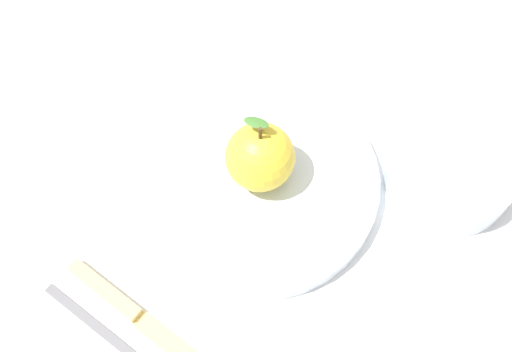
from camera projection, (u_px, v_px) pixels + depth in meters
ground_plane at (246, 211)px, 0.63m from camera, size 2.40×2.40×0.00m
dinner_plate at (256, 180)px, 0.63m from camera, size 0.25×0.25×0.02m
apple at (260, 157)px, 0.59m from camera, size 0.07×0.07×0.08m
side_bowl at (451, 171)px, 0.62m from camera, size 0.13×0.13×0.04m
knife at (141, 320)px, 0.57m from camera, size 0.20×0.13×0.01m
linen_napkin at (314, 78)px, 0.71m from camera, size 0.19×0.18×0.00m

